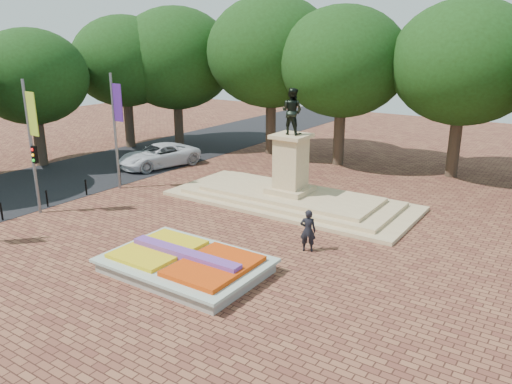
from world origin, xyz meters
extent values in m
plane|color=brown|center=(0.00, 0.00, 0.00)|extent=(90.00, 90.00, 0.00)
cube|color=black|center=(-15.00, 5.00, 0.01)|extent=(9.00, 90.00, 0.02)
cube|color=gray|center=(1.00, -2.00, 0.23)|extent=(6.00, 4.00, 0.45)
cube|color=beige|center=(1.00, -2.00, 0.50)|extent=(6.30, 4.30, 0.12)
cube|color=#CE480B|center=(2.45, -2.00, 0.63)|extent=(2.60, 3.40, 0.22)
cube|color=gold|center=(-0.45, -2.00, 0.62)|extent=(2.60, 3.40, 0.18)
cube|color=#6D3696|center=(1.00, -2.00, 0.72)|extent=(5.20, 0.55, 0.38)
cube|color=tan|center=(0.00, 8.00, 0.10)|extent=(14.00, 6.00, 0.20)
cube|color=tan|center=(0.00, 8.00, 0.30)|extent=(12.00, 5.00, 0.20)
cube|color=tan|center=(0.00, 8.00, 0.50)|extent=(10.00, 4.00, 0.20)
cube|color=tan|center=(0.00, 8.00, 0.75)|extent=(2.20, 2.20, 0.30)
cube|color=tan|center=(0.00, 8.00, 2.30)|extent=(1.50, 1.50, 2.80)
cube|color=tan|center=(0.00, 8.00, 3.80)|extent=(1.90, 1.90, 0.20)
imported|color=black|center=(0.00, 8.00, 5.15)|extent=(1.22, 0.95, 2.50)
cylinder|color=#382A1E|center=(-16.00, 18.00, 2.00)|extent=(0.80, 0.80, 4.00)
ellipsoid|color=black|center=(-16.00, 18.00, 6.69)|extent=(8.80, 8.80, 7.48)
cylinder|color=#382A1E|center=(-8.00, 18.00, 2.00)|extent=(0.80, 0.80, 4.00)
ellipsoid|color=black|center=(-8.00, 18.00, 6.69)|extent=(8.80, 8.80, 7.48)
cylinder|color=#382A1E|center=(-1.00, 18.00, 2.00)|extent=(0.80, 0.80, 4.00)
ellipsoid|color=black|center=(-1.00, 18.00, 6.69)|extent=(8.80, 8.80, 7.48)
cylinder|color=#382A1E|center=(6.00, 18.00, 2.00)|extent=(0.80, 0.80, 4.00)
ellipsoid|color=black|center=(6.00, 18.00, 6.69)|extent=(8.80, 8.80, 7.48)
cylinder|color=#382A1E|center=(-19.50, 5.00, 1.92)|extent=(0.80, 0.80, 3.84)
ellipsoid|color=black|center=(-19.50, 5.00, 6.41)|extent=(8.40, 8.40, 7.14)
cylinder|color=#382A1E|center=(-19.50, 13.00, 1.92)|extent=(0.80, 0.80, 3.84)
ellipsoid|color=black|center=(-19.50, 13.00, 6.41)|extent=(8.40, 8.40, 7.14)
cylinder|color=slate|center=(-10.20, -1.00, 3.50)|extent=(0.16, 0.16, 7.00)
cube|color=#A8C527|center=(-9.75, -1.00, 5.30)|extent=(0.70, 0.04, 2.20)
cylinder|color=slate|center=(-10.20, 4.50, 3.50)|extent=(0.16, 0.16, 7.00)
cube|color=#451C75|center=(-9.75, 4.50, 5.30)|extent=(0.70, 0.04, 2.20)
cube|color=black|center=(-10.00, -1.00, 3.20)|extent=(0.28, 0.18, 0.90)
cylinder|color=black|center=(-10.70, -2.80, 0.45)|extent=(0.10, 0.10, 0.90)
sphere|color=black|center=(-10.70, -2.80, 0.92)|extent=(0.12, 0.12, 0.12)
cylinder|color=black|center=(-10.70, -0.20, 0.45)|extent=(0.10, 0.10, 0.90)
sphere|color=black|center=(-10.70, -0.20, 0.92)|extent=(0.12, 0.12, 0.12)
cylinder|color=black|center=(-10.70, 2.40, 0.45)|extent=(0.10, 0.10, 0.90)
sphere|color=black|center=(-10.70, 2.40, 0.92)|extent=(0.12, 0.12, 0.12)
cylinder|color=black|center=(-10.70, 5.00, 0.45)|extent=(0.10, 0.10, 0.90)
sphere|color=black|center=(-10.70, 5.00, 0.92)|extent=(0.12, 0.12, 0.12)
imported|color=silver|center=(-12.00, 9.82, 0.82)|extent=(4.25, 6.42, 1.64)
imported|color=black|center=(4.06, 2.52, 0.95)|extent=(0.82, 0.69, 1.91)
camera|label=1|loc=(13.41, -15.44, 8.92)|focal=35.00mm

